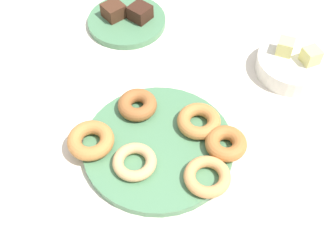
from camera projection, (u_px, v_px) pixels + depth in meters
ground_plane at (158, 149)px, 0.88m from camera, size 2.40×2.40×0.00m
donut_plate at (158, 146)px, 0.87m from camera, size 0.31×0.31×0.02m
donut_0 at (137, 105)px, 0.91m from camera, size 0.10×0.10×0.03m
donut_1 at (199, 121)px, 0.88m from camera, size 0.13×0.13×0.03m
donut_2 at (206, 178)px, 0.80m from camera, size 0.09×0.09×0.02m
donut_3 at (133, 161)px, 0.83m from camera, size 0.09×0.09×0.02m
donut_4 at (91, 140)px, 0.85m from camera, size 0.10×0.10×0.03m
donut_5 at (226, 143)px, 0.85m from camera, size 0.12×0.12×0.03m
cake_plate at (127, 21)px, 1.11m from camera, size 0.20×0.20×0.02m
brownie_near at (114, 11)px, 1.09m from camera, size 0.06×0.06×0.04m
brownie_far at (140, 12)px, 1.09m from camera, size 0.05×0.05×0.04m
fruit_bowl at (293, 65)px, 0.99m from camera, size 0.17×0.17×0.04m
melon_chunk_left at (285, 47)px, 0.97m from camera, size 0.05×0.05×0.04m
melon_chunk_right at (311, 56)px, 0.96m from camera, size 0.05×0.05×0.04m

